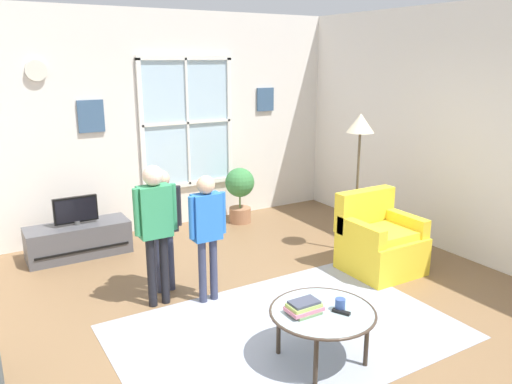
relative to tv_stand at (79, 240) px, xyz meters
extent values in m
cube|color=brown|center=(1.12, -2.66, -0.21)|extent=(6.19, 6.96, 0.02)
cube|color=silver|center=(1.12, 0.58, 1.26)|extent=(5.59, 0.12, 2.92)
cube|color=silver|center=(1.67, 0.51, 1.24)|extent=(1.31, 0.02, 1.74)
cube|color=white|center=(1.67, 0.49, 2.11)|extent=(1.37, 0.04, 0.06)
cube|color=white|center=(1.67, 0.49, 0.37)|extent=(1.37, 0.04, 0.06)
cube|color=white|center=(1.02, 0.49, 1.24)|extent=(0.06, 0.04, 1.74)
cube|color=white|center=(2.32, 0.49, 1.24)|extent=(0.06, 0.04, 1.74)
cube|color=white|center=(1.67, 0.49, 1.24)|extent=(0.03, 0.04, 1.74)
cube|color=white|center=(1.67, 0.49, 1.24)|extent=(1.31, 0.04, 0.03)
cube|color=#38567A|center=(0.38, 0.50, 1.40)|extent=(0.32, 0.03, 0.40)
cube|color=#38567A|center=(2.94, 0.50, 1.51)|extent=(0.28, 0.03, 0.34)
cylinder|color=silver|center=(-0.20, 0.49, 1.97)|extent=(0.24, 0.04, 0.24)
cube|color=silver|center=(3.97, -2.66, 1.26)|extent=(0.12, 6.36, 2.92)
cube|color=#999EAD|center=(1.15, -2.73, -0.19)|extent=(2.88, 1.96, 0.01)
cube|color=#4C4C51|center=(0.00, 0.00, 0.00)|extent=(1.18, 0.45, 0.39)
cube|color=black|center=(0.00, -0.23, -0.06)|extent=(1.06, 0.02, 0.02)
cylinder|color=#4C4C4C|center=(0.00, 0.00, 0.22)|extent=(0.08, 0.08, 0.05)
cube|color=black|center=(0.00, 0.00, 0.38)|extent=(0.50, 0.05, 0.31)
cube|color=black|center=(0.00, -0.03, 0.38)|extent=(0.46, 0.01, 0.27)
cube|color=yellow|center=(2.78, -2.20, 0.01)|extent=(0.76, 0.72, 0.42)
cube|color=yellow|center=(2.78, -1.90, 0.45)|extent=(0.76, 0.16, 0.45)
cube|color=yellow|center=(2.46, -2.20, 0.32)|extent=(0.12, 0.65, 0.20)
cube|color=yellow|center=(3.10, -2.20, 0.32)|extent=(0.12, 0.65, 0.20)
cube|color=yellow|center=(2.78, -2.25, 0.26)|extent=(0.61, 0.50, 0.08)
cylinder|color=#99B2B7|center=(1.15, -3.21, 0.22)|extent=(0.81, 0.81, 0.02)
torus|color=#3F3328|center=(1.15, -3.21, 0.22)|extent=(0.83, 0.83, 0.02)
cylinder|color=#33281E|center=(0.91, -2.97, 0.01)|extent=(0.04, 0.04, 0.41)
cylinder|color=#33281E|center=(1.39, -2.97, 0.01)|extent=(0.04, 0.04, 0.41)
cylinder|color=#33281E|center=(0.91, -3.46, 0.01)|extent=(0.04, 0.04, 0.41)
cylinder|color=#33281E|center=(1.39, -3.46, 0.01)|extent=(0.04, 0.04, 0.41)
cube|color=#719260|center=(1.01, -3.16, 0.24)|extent=(0.21, 0.19, 0.02)
cube|color=#C9738C|center=(1.01, -3.16, 0.26)|extent=(0.27, 0.17, 0.03)
cube|color=#AAC761|center=(1.01, -3.16, 0.29)|extent=(0.25, 0.16, 0.03)
cube|color=#3D4152|center=(1.01, -3.16, 0.32)|extent=(0.22, 0.14, 0.02)
cylinder|color=#334C8C|center=(1.27, -3.27, 0.28)|extent=(0.08, 0.08, 0.10)
cube|color=black|center=(1.25, -3.32, 0.24)|extent=(0.10, 0.14, 0.02)
cylinder|color=#333851|center=(0.49, -1.43, 0.12)|extent=(0.08, 0.08, 0.64)
cylinder|color=#333851|center=(0.61, -1.43, 0.12)|extent=(0.08, 0.08, 0.64)
cube|color=black|center=(0.55, -1.43, 0.67)|extent=(0.27, 0.14, 0.45)
sphere|color=#D8AD8C|center=(0.55, -1.43, 0.98)|extent=(0.17, 0.17, 0.17)
cylinder|color=black|center=(0.39, -1.45, 0.69)|extent=(0.06, 0.06, 0.41)
cylinder|color=black|center=(0.71, -1.45, 0.69)|extent=(0.06, 0.06, 0.41)
cylinder|color=black|center=(0.32, -1.67, 0.15)|extent=(0.08, 0.08, 0.69)
cylinder|color=black|center=(0.45, -1.67, 0.15)|extent=(0.08, 0.08, 0.69)
cube|color=#338C59|center=(0.39, -1.67, 0.74)|extent=(0.30, 0.16, 0.49)
sphere|color=beige|center=(0.39, -1.67, 1.08)|extent=(0.19, 0.19, 0.19)
cylinder|color=#338C59|center=(0.21, -1.69, 0.77)|extent=(0.06, 0.06, 0.44)
cylinder|color=#338C59|center=(0.56, -1.69, 0.77)|extent=(0.06, 0.06, 0.44)
cylinder|color=#333851|center=(0.77, -1.85, 0.12)|extent=(0.08, 0.08, 0.64)
cylinder|color=#333851|center=(0.89, -1.85, 0.12)|extent=(0.08, 0.08, 0.64)
cube|color=blue|center=(0.83, -1.85, 0.66)|extent=(0.27, 0.14, 0.45)
sphere|color=#D8AD8C|center=(0.83, -1.85, 0.98)|extent=(0.17, 0.17, 0.17)
cylinder|color=blue|center=(0.67, -1.87, 0.69)|extent=(0.06, 0.06, 0.41)
cylinder|color=blue|center=(0.99, -1.87, 0.69)|extent=(0.06, 0.06, 0.41)
cylinder|color=#9E6B4C|center=(2.28, 0.12, -0.09)|extent=(0.31, 0.31, 0.22)
cylinder|color=#4C7238|center=(2.28, 0.12, 0.10)|extent=(0.02, 0.02, 0.17)
sphere|color=#3A8042|center=(2.28, 0.12, 0.39)|extent=(0.42, 0.42, 0.42)
cylinder|color=black|center=(2.93, -1.59, -0.18)|extent=(0.26, 0.26, 0.03)
cylinder|color=brown|center=(2.93, -1.59, 0.54)|extent=(0.03, 0.03, 1.48)
cone|color=beige|center=(2.93, -1.59, 1.38)|extent=(0.32, 0.32, 0.22)
camera|label=1|loc=(-1.10, -5.96, 2.11)|focal=35.40mm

